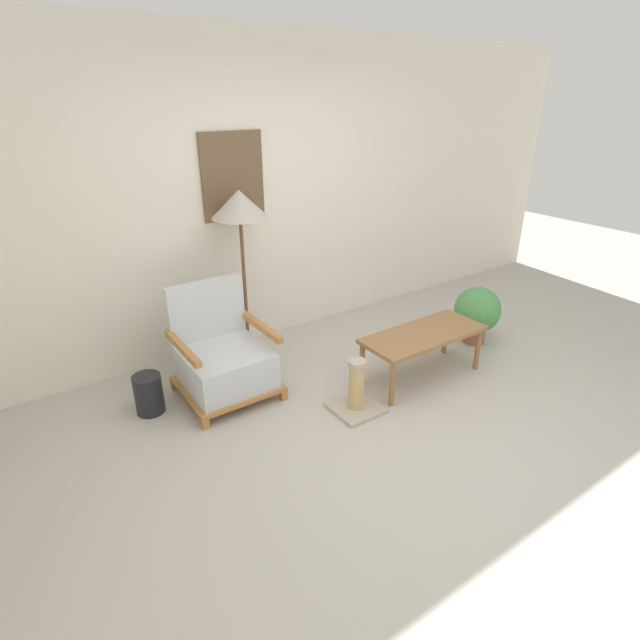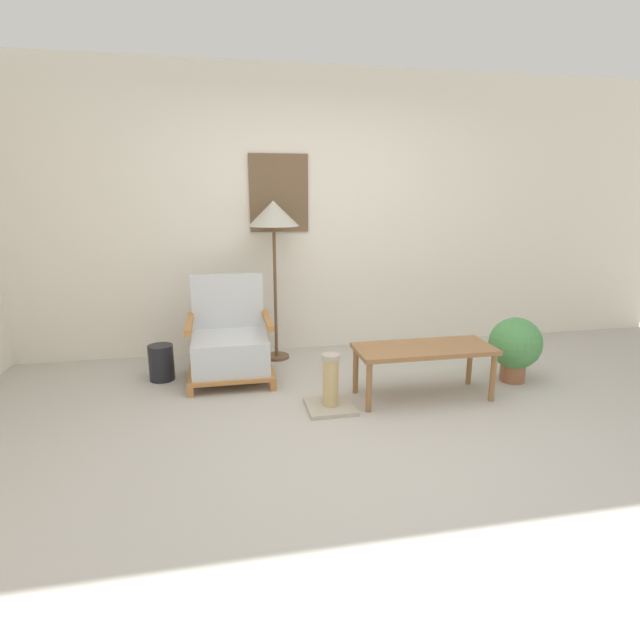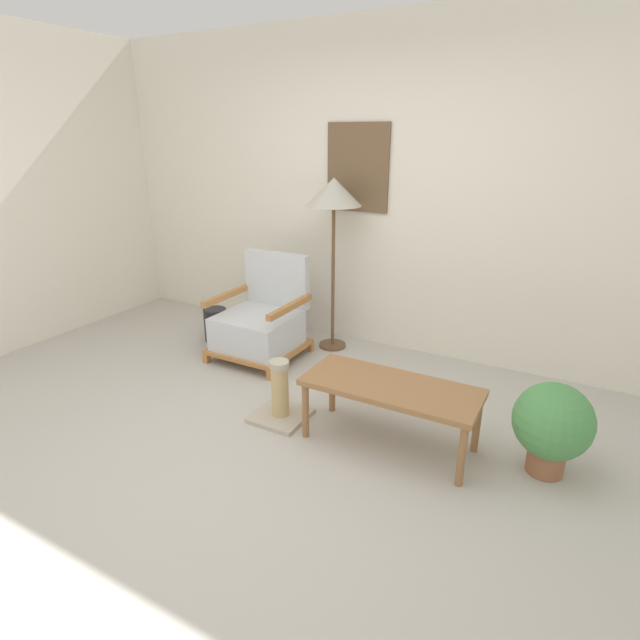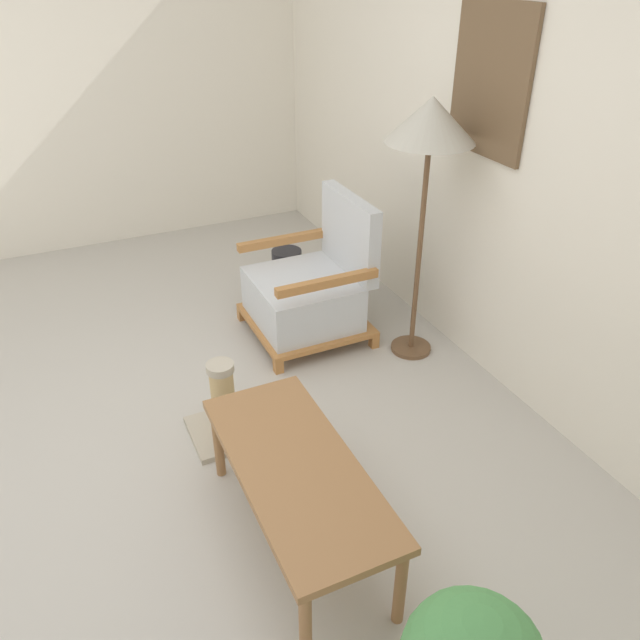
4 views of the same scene
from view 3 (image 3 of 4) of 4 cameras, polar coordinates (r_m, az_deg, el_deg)
ground_plane at (r=3.05m, az=-8.75°, el=-16.48°), size 14.00×14.00×0.00m
wall_back at (r=4.34m, az=8.04°, el=14.13°), size 8.00×0.09×2.70m
armchair at (r=4.29m, az=-6.76°, el=-0.34°), size 0.70×0.68×0.86m
floor_lamp at (r=4.21m, az=1.59°, el=13.71°), size 0.46×0.46×1.49m
coffee_table at (r=3.06m, az=8.07°, el=-8.11°), size 1.06×0.44×0.41m
vase at (r=4.74m, az=-11.86°, el=-0.50°), size 0.21×0.21×0.31m
potted_plant at (r=3.10m, az=25.02°, el=-10.72°), size 0.43×0.43×0.55m
scratching_post at (r=3.41m, az=-4.56°, el=-8.98°), size 0.35×0.35×0.42m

